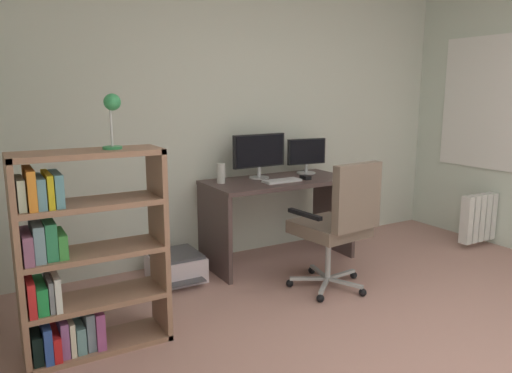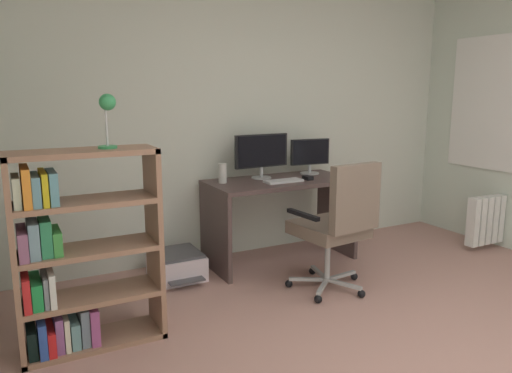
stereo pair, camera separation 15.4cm
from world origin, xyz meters
The scene contains 14 objects.
wall_back centered at (0.00, 2.79, 1.35)m, with size 4.66×0.10×2.70m, color silver.
window_pane centered at (2.33, 1.70, 1.41)m, with size 0.01×1.29×1.23m, color white.
window_frame centered at (2.32, 1.70, 1.41)m, with size 0.02×1.37×1.31m, color white.
desk centered at (0.16, 2.35, 0.54)m, with size 1.31×0.64×0.76m.
monitor_main centered at (0.04, 2.49, 0.99)m, with size 0.53×0.18×0.40m.
monitor_secondary centered at (0.56, 2.49, 0.94)m, with size 0.39×0.18×0.33m.
keyboard centered at (0.12, 2.24, 0.77)m, with size 0.34×0.13×0.02m, color silver.
computer_mouse centered at (0.37, 2.24, 0.77)m, with size 0.06×0.10×0.03m, color black.
desktop_speaker centered at (-0.36, 2.44, 0.84)m, with size 0.07×0.07×0.17m, color silver.
office_chair centered at (0.18, 1.53, 0.57)m, with size 0.62×0.65×1.02m.
bookshelf centered at (-1.71, 1.59, 0.56)m, with size 0.84×0.32×1.20m.
desk_lamp centered at (-1.46, 1.59, 1.42)m, with size 0.12×0.11×0.32m.
printer centered at (-0.82, 2.38, 0.11)m, with size 0.41×0.51×0.22m.
radiator centered at (2.23, 1.70, 0.30)m, with size 0.70×0.10×0.47m.
Camera 1 is at (-2.15, -1.26, 1.53)m, focal length 34.24 mm.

